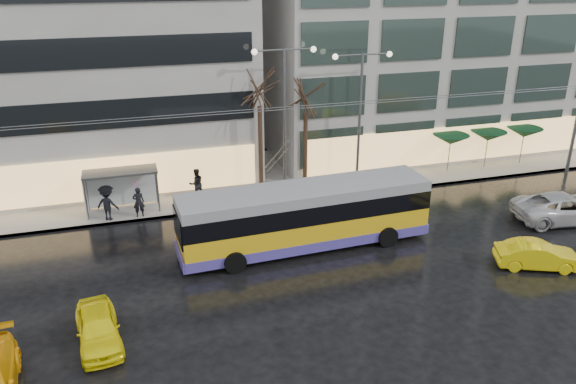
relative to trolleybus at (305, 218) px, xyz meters
name	(u,v)px	position (x,y,z in m)	size (l,w,h in m)	color
ground	(309,282)	(-0.94, -3.40, -1.64)	(140.00, 140.00, 0.00)	black
sidewalk	(272,175)	(1.06, 10.60, -1.56)	(80.00, 10.00, 0.15)	gray
kerb	(293,202)	(1.06, 5.65, -1.56)	(80.00, 0.10, 0.15)	slate
trolleybus	(305,218)	(0.00, 0.00, 0.00)	(13.15, 5.25, 6.05)	gold
catenary	(282,144)	(0.06, 4.53, 2.62)	(42.24, 5.12, 7.00)	#595B60
bus_shelter	(114,182)	(-9.33, 7.28, 0.32)	(4.20, 1.60, 2.51)	#595B60
street_lamp_near	(284,101)	(1.06, 7.40, 4.35)	(3.96, 0.36, 9.03)	#595B60
street_lamp_far	(360,100)	(6.06, 7.40, 4.08)	(3.96, 0.36, 8.53)	#595B60
tree_a	(259,84)	(-0.44, 7.60, 5.45)	(3.20, 3.20, 8.40)	black
tree_b	(306,92)	(2.56, 7.80, 4.76)	(3.20, 3.20, 7.70)	black
parasol_a	(451,140)	(13.06, 7.60, 0.81)	(2.50, 2.50, 2.65)	#595B60
parasol_b	(488,136)	(16.06, 7.60, 0.81)	(2.50, 2.50, 2.65)	#595B60
parasol_c	(524,133)	(19.06, 7.60, 0.81)	(2.50, 2.50, 2.65)	#595B60
taxi_a	(98,328)	(-10.22, -5.26, -0.97)	(1.58, 3.92, 1.33)	#FFED0D
taxi_b	(538,255)	(10.15, -5.25, -0.98)	(1.38, 3.96, 1.30)	yellow
sedan_silver	(565,208)	(15.22, -1.24, -0.83)	(2.68, 5.81, 1.61)	silver
pedestrian_a	(138,194)	(-8.10, 6.00, -0.06)	(1.00, 1.02, 2.19)	black
pedestrian_b	(196,184)	(-4.53, 7.75, -0.52)	(1.07, 0.91, 1.94)	black
pedestrian_c	(107,201)	(-9.81, 6.04, -0.35)	(1.43, 1.15, 2.11)	black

